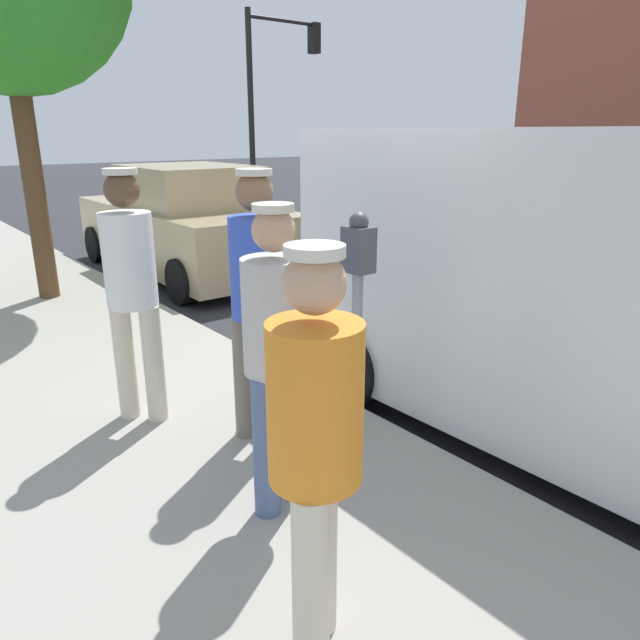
% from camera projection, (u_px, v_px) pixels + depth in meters
% --- Properties ---
extents(ground_plane, '(80.00, 80.00, 0.00)m').
position_uv_depth(ground_plane, '(422.00, 380.00, 5.26)').
color(ground_plane, '#2D2D33').
extents(parking_meter_near, '(0.14, 0.18, 1.52)m').
position_uv_depth(parking_meter_near, '(358.00, 291.00, 3.65)').
color(parking_meter_near, gray).
rests_on(parking_meter_near, sidewalk_slab).
extents(pedestrian_in_orange, '(0.34, 0.34, 1.63)m').
position_uv_depth(pedestrian_in_orange, '(315.00, 441.00, 2.08)').
color(pedestrian_in_orange, beige).
rests_on(pedestrian_in_orange, sidewalk_slab).
extents(pedestrian_in_white, '(0.34, 0.34, 1.76)m').
position_uv_depth(pedestrian_in_white, '(131.00, 282.00, 3.95)').
color(pedestrian_in_white, beige).
rests_on(pedestrian_in_white, sidewalk_slab).
extents(pedestrian_in_gray, '(0.35, 0.34, 1.65)m').
position_uv_depth(pedestrian_in_gray, '(276.00, 344.00, 3.00)').
color(pedestrian_in_gray, '#4C608C').
rests_on(pedestrian_in_gray, sidewalk_slab).
extents(pedestrian_in_blue, '(0.34, 0.34, 1.77)m').
position_uv_depth(pedestrian_in_blue, '(258.00, 291.00, 3.70)').
color(pedestrian_in_blue, '#726656').
rests_on(pedestrian_in_blue, sidewalk_slab).
extents(parked_sedan_behind, '(1.98, 4.42, 1.65)m').
position_uv_depth(parked_sedan_behind, '(186.00, 225.00, 9.06)').
color(parked_sedan_behind, tan).
rests_on(parked_sedan_behind, ground).
extents(traffic_light_corner, '(2.48, 0.42, 5.20)m').
position_uv_depth(traffic_light_corner, '(276.00, 79.00, 16.26)').
color(traffic_light_corner, black).
rests_on(traffic_light_corner, ground).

